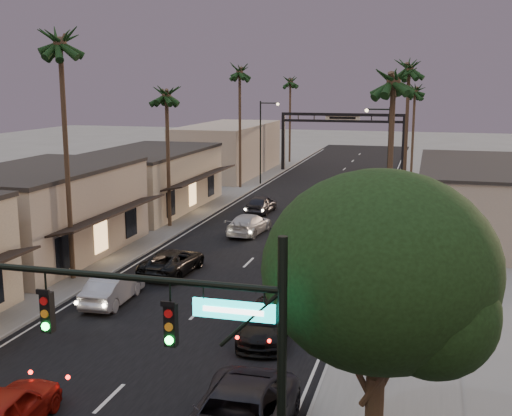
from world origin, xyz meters
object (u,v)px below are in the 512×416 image
Objects in this scene: oncoming_red at (5,411)px; oncoming_pickup at (173,261)px; palm_far at (290,79)px; curbside_black at (267,322)px; arch at (342,127)px; streetlight_right at (385,152)px; palm_ra at (394,73)px; oncoming_silver at (113,288)px; palm_lc at (166,89)px; palm_rb at (409,64)px; corner_tree at (382,279)px; streetlight_left at (263,136)px; traffic_signal at (200,348)px; palm_rc at (415,87)px; palm_ld at (240,68)px; palm_lb at (59,36)px.

oncoming_pickup is at bearing -90.86° from oncoming_red.
curbside_black is (12.31, -61.24, -10.71)m from palm_far.
curbside_black is at bearing -85.69° from arch.
palm_far reaches higher than arch.
streetlight_right is 21.94m from palm_ra.
palm_ra is at bearing -162.55° from oncoming_silver.
palm_far is 63.38m from curbside_black.
palm_ra reaches higher than palm_lc.
oncoming_red is (-8.91, -38.00, -4.52)m from streetlight_right.
oncoming_pickup is (4.94, -11.34, -9.75)m from palm_lc.
palm_rb reaches higher than curbside_black.
corner_tree is 0.62× the size of palm_rb.
oncoming_pickup is at bearing -94.61° from arch.
palm_lc is at bearing -94.37° from streetlight_left.
arch is 2.92× the size of oncoming_pickup.
palm_rb reaches higher than palm_lc.
streetlight_left is (-12.61, 54.00, 0.25)m from traffic_signal.
palm_lc is at bearing -90.41° from palm_far.
traffic_signal reaches higher than arch.
traffic_signal is 1.85× the size of oncoming_silver.
palm_ra is 40.01m from palm_rc.
palm_ra is (8.60, -46.00, 5.91)m from arch.
streetlight_right is 0.74× the size of palm_lc.
streetlight_right is at bearing 88.28° from traffic_signal.
palm_far reaches higher than oncoming_red.
palm_ld is at bearing -119.25° from streetlight_left.
oncoming_silver is at bearing -84.04° from oncoming_red.
arch is 11.59m from palm_rc.
palm_rc is 42.34m from oncoming_pickup.
palm_lb reaches higher than arch.
palm_rb is 30.46m from oncoming_silver.
oncoming_red is at bearing 97.94° from oncoming_pickup.
palm_ld is 23.02m from palm_far.
curbside_black is at bearing -22.55° from palm_lb.
curbside_black is at bearing -78.63° from palm_far.
palm_lb is (-1.68, -36.00, 8.06)m from streetlight_left.
oncoming_red is at bearing -77.16° from palm_lc.
traffic_signal is at bearing -74.35° from palm_ld.
palm_lc is at bearing 114.06° from traffic_signal.
traffic_signal is at bearing -91.72° from streetlight_right.
palm_rc is at bearing 87.22° from traffic_signal.
palm_far is at bearing 107.38° from palm_ra.
corner_tree is 0.98× the size of streetlight_right.
palm_rb is at bearing -30.76° from streetlight_right.
palm_lc is at bearing -79.38° from oncoming_silver.
traffic_signal is at bearing 121.55° from oncoming_silver.
palm_lc is (-8.60, -34.00, 4.94)m from arch.
palm_ld is at bearing 147.40° from palm_rb.
curbside_black is at bearing -56.75° from palm_lc.
traffic_signal is 23.09m from oncoming_pickup.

